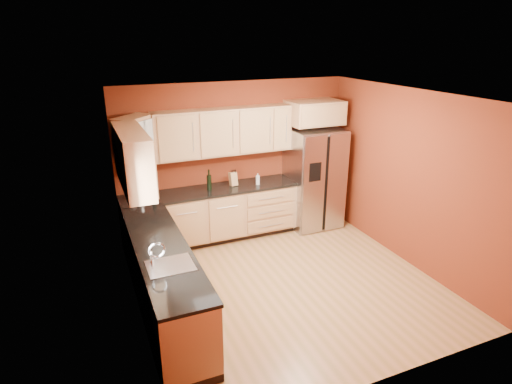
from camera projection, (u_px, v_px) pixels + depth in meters
floor at (286, 283)px, 6.05m from camera, size 4.00×4.00×0.00m
ceiling at (291, 97)px, 5.15m from camera, size 4.00×4.00×0.00m
wall_back at (235, 159)px, 7.33m from camera, size 4.00×0.04×2.60m
wall_front at (388, 270)px, 3.87m from camera, size 4.00×0.04×2.60m
wall_left at (132, 222)px, 4.87m from camera, size 0.04×4.00×2.60m
wall_right at (409, 178)px, 6.33m from camera, size 0.04×4.00×2.60m
base_cabinets_back at (211, 216)px, 7.16m from camera, size 2.90×0.60×0.88m
base_cabinets_left at (164, 281)px, 5.28m from camera, size 0.60×2.80×0.88m
countertop_back at (211, 191)px, 7.00m from camera, size 2.90×0.62×0.04m
countertop_left at (161, 248)px, 5.12m from camera, size 0.62×2.80×0.04m
upper_cabinets_back at (224, 132)px, 6.91m from camera, size 2.30×0.33×0.75m
upper_cabinets_left at (133, 160)px, 5.37m from camera, size 0.33×1.35×0.75m
corner_upper_cabinet at (135, 142)px, 6.25m from camera, size 0.67×0.67×0.75m
over_fridge_cabinet at (315, 112)px, 7.30m from camera, size 0.92×0.60×0.40m
refrigerator at (314, 178)px, 7.64m from camera, size 0.90×0.75×1.78m
window at (138, 218)px, 4.36m from camera, size 0.03×0.90×1.00m
sink_faucet at (169, 254)px, 4.63m from camera, size 0.50×0.42×0.30m
canister_left at (132, 194)px, 6.55m from camera, size 0.13×0.13×0.17m
canister_right at (140, 193)px, 6.53m from camera, size 0.16×0.16×0.20m
wine_bottle_a at (153, 187)px, 6.65m from camera, size 0.08×0.08×0.32m
wine_bottle_b at (209, 180)px, 6.92m from camera, size 0.10×0.10×0.34m
knife_block at (233, 179)px, 7.14m from camera, size 0.12×0.12×0.23m
soap_dispenser at (258, 179)px, 7.19m from camera, size 0.08×0.08×0.19m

